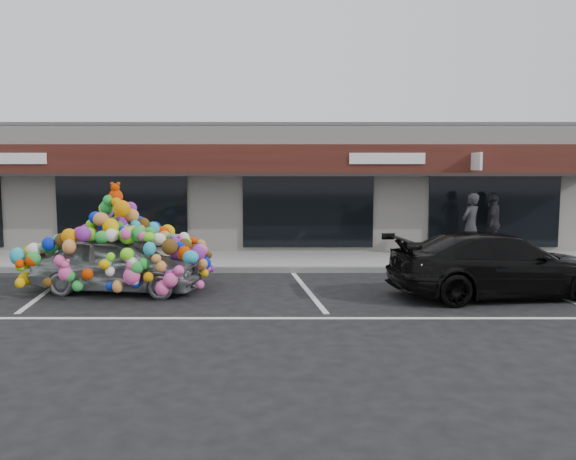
{
  "coord_description": "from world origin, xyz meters",
  "views": [
    {
      "loc": [
        2.36,
        -12.59,
        2.75
      ],
      "look_at": [
        2.36,
        1.4,
        1.28
      ],
      "focal_mm": 35.0,
      "sensor_mm": 36.0,
      "label": 1
    }
  ],
  "objects_px": {
    "toy_car": "(119,256)",
    "pedestrian_a": "(471,225)",
    "pedestrian_c": "(493,223)",
    "black_sedan": "(499,265)"
  },
  "relations": [
    {
      "from": "toy_car",
      "to": "black_sedan",
      "type": "relative_size",
      "value": 0.89
    },
    {
      "from": "pedestrian_a",
      "to": "pedestrian_c",
      "type": "xyz_separation_m",
      "value": [
        0.88,
        0.56,
        0.0
      ]
    },
    {
      "from": "black_sedan",
      "to": "pedestrian_c",
      "type": "relative_size",
      "value": 2.51
    },
    {
      "from": "black_sedan",
      "to": "pedestrian_c",
      "type": "bearing_deg",
      "value": -26.61
    },
    {
      "from": "toy_car",
      "to": "black_sedan",
      "type": "distance_m",
      "value": 8.52
    },
    {
      "from": "black_sedan",
      "to": "toy_car",
      "type": "bearing_deg",
      "value": 78.43
    },
    {
      "from": "pedestrian_c",
      "to": "pedestrian_a",
      "type": "bearing_deg",
      "value": -30.95
    },
    {
      "from": "pedestrian_a",
      "to": "pedestrian_c",
      "type": "distance_m",
      "value": 1.04
    },
    {
      "from": "toy_car",
      "to": "pedestrian_a",
      "type": "distance_m",
      "value": 10.31
    },
    {
      "from": "toy_car",
      "to": "pedestrian_a",
      "type": "relative_size",
      "value": 2.25
    }
  ]
}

